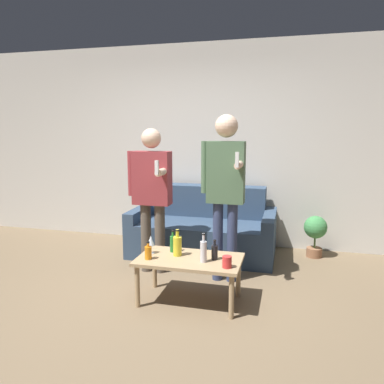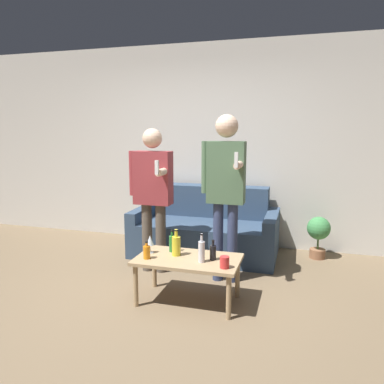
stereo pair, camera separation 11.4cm
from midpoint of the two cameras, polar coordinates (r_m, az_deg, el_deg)
name	(u,v)px [view 1 (the left image)]	position (r m, az deg, el deg)	size (l,w,h in m)	color
ground_plane	(139,310)	(3.48, -9.07, -17.37)	(16.00, 16.00, 0.00)	#756047
wall_back	(198,145)	(5.17, 0.25, 7.10)	(8.00, 0.06, 2.70)	silver
couch	(204,230)	(4.80, 1.15, -5.81)	(1.78, 0.92, 0.84)	#334760
coffee_table	(189,263)	(3.46, -1.35, -10.80)	(0.94, 0.54, 0.42)	tan
bottle_orange	(148,252)	(3.42, -7.65, -9.08)	(0.06, 0.06, 0.16)	orange
bottle_green	(177,245)	(3.48, -3.18, -8.12)	(0.08, 0.08, 0.25)	yellow
bottle_dark	(173,243)	(3.59, -3.85, -7.81)	(0.06, 0.06, 0.21)	#23752D
bottle_yellow	(215,252)	(3.38, 2.48, -9.09)	(0.06, 0.06, 0.18)	black
bottle_red	(203,251)	(3.31, 0.76, -8.95)	(0.06, 0.06, 0.26)	silver
wine_glass_near	(151,241)	(3.56, -7.20, -7.46)	(0.07, 0.07, 0.17)	silver
cup_on_table	(227,262)	(3.21, 4.32, -10.58)	(0.08, 0.08, 0.10)	red
person_standing_left	(152,189)	(4.07, -6.98, 0.44)	(0.48, 0.41, 1.58)	brown
person_standing_right	(225,183)	(3.79, 4.23, 1.42)	(0.44, 0.43, 1.72)	navy
potted_plant	(315,231)	(4.86, 17.64, -5.70)	(0.28, 0.28, 0.52)	#936042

